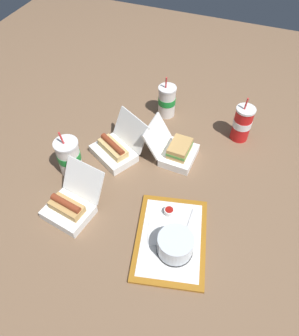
{
  "coord_description": "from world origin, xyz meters",
  "views": [
    {
      "loc": [
        0.86,
        0.29,
        1.1
      ],
      "look_at": [
        0.01,
        -0.04,
        0.05
      ],
      "focal_mm": 35.0,
      "sensor_mm": 36.0,
      "label": 1
    }
  ],
  "objects_px": {
    "clamshell_hotdog_back": "(70,207)",
    "soda_cup_left": "(167,101)",
    "clamshell_sandwich_center": "(177,151)",
    "plastic_fork": "(191,220)",
    "cake_container": "(175,245)",
    "ketchup_cup": "(169,211)",
    "food_tray": "(171,239)",
    "clamshell_hotdog_corner": "(116,149)",
    "soda_cup_front": "(69,157)",
    "soda_cup_center": "(242,123)"
  },
  "relations": [
    {
      "from": "plastic_fork",
      "to": "clamshell_hotdog_back",
      "type": "relative_size",
      "value": 0.45
    },
    {
      "from": "cake_container",
      "to": "ketchup_cup",
      "type": "height_order",
      "value": "cake_container"
    },
    {
      "from": "soda_cup_left",
      "to": "soda_cup_center",
      "type": "distance_m",
      "value": 0.39
    },
    {
      "from": "clamshell_hotdog_back",
      "to": "soda_cup_center",
      "type": "height_order",
      "value": "soda_cup_center"
    },
    {
      "from": "clamshell_hotdog_back",
      "to": "food_tray",
      "type": "bearing_deg",
      "value": 93.91
    },
    {
      "from": "clamshell_hotdog_back",
      "to": "soda_cup_left",
      "type": "height_order",
      "value": "soda_cup_left"
    },
    {
      "from": "clamshell_hotdog_back",
      "to": "soda_cup_left",
      "type": "xyz_separation_m",
      "value": [
        -0.71,
        0.15,
        0.04
      ]
    },
    {
      "from": "soda_cup_left",
      "to": "clamshell_hotdog_back",
      "type": "bearing_deg",
      "value": -11.88
    },
    {
      "from": "food_tray",
      "to": "soda_cup_left",
      "type": "distance_m",
      "value": 0.74
    },
    {
      "from": "clamshell_sandwich_center",
      "to": "food_tray",
      "type": "bearing_deg",
      "value": 15.41
    },
    {
      "from": "ketchup_cup",
      "to": "soda_cup_front",
      "type": "relative_size",
      "value": 0.17
    },
    {
      "from": "cake_container",
      "to": "soda_cup_center",
      "type": "xyz_separation_m",
      "value": [
        -0.69,
        0.1,
        0.04
      ]
    },
    {
      "from": "food_tray",
      "to": "soda_cup_center",
      "type": "distance_m",
      "value": 0.66
    },
    {
      "from": "cake_container",
      "to": "soda_cup_front",
      "type": "height_order",
      "value": "soda_cup_front"
    },
    {
      "from": "plastic_fork",
      "to": "clamshell_hotdog_corner",
      "type": "xyz_separation_m",
      "value": [
        -0.22,
        -0.42,
        0.02
      ]
    },
    {
      "from": "cake_container",
      "to": "ketchup_cup",
      "type": "distance_m",
      "value": 0.16
    },
    {
      "from": "clamshell_sandwich_center",
      "to": "soda_cup_center",
      "type": "height_order",
      "value": "soda_cup_center"
    },
    {
      "from": "plastic_fork",
      "to": "soda_cup_left",
      "type": "relative_size",
      "value": 0.49
    },
    {
      "from": "food_tray",
      "to": "cake_container",
      "type": "relative_size",
      "value": 3.2
    },
    {
      "from": "food_tray",
      "to": "clamshell_hotdog_back",
      "type": "xyz_separation_m",
      "value": [
        0.03,
        -0.41,
        0.03
      ]
    },
    {
      "from": "ketchup_cup",
      "to": "plastic_fork",
      "type": "distance_m",
      "value": 0.09
    },
    {
      "from": "soda_cup_left",
      "to": "food_tray",
      "type": "bearing_deg",
      "value": 20.66
    },
    {
      "from": "clamshell_sandwich_center",
      "to": "soda_cup_left",
      "type": "xyz_separation_m",
      "value": [
        -0.28,
        -0.15,
        0.04
      ]
    },
    {
      "from": "food_tray",
      "to": "clamshell_hotdog_corner",
      "type": "xyz_separation_m",
      "value": [
        -0.32,
        -0.38,
        0.03
      ]
    },
    {
      "from": "clamshell_hotdog_corner",
      "to": "clamshell_sandwich_center",
      "type": "bearing_deg",
      "value": 108.02
    },
    {
      "from": "clamshell_hotdog_corner",
      "to": "clamshell_sandwich_center",
      "type": "relative_size",
      "value": 1.23
    },
    {
      "from": "soda_cup_left",
      "to": "soda_cup_front",
      "type": "relative_size",
      "value": 0.96
    },
    {
      "from": "cake_container",
      "to": "clamshell_hotdog_back",
      "type": "height_order",
      "value": "clamshell_hotdog_back"
    },
    {
      "from": "plastic_fork",
      "to": "clamshell_sandwich_center",
      "type": "relative_size",
      "value": 0.49
    },
    {
      "from": "clamshell_sandwich_center",
      "to": "soda_cup_left",
      "type": "height_order",
      "value": "soda_cup_left"
    },
    {
      "from": "soda_cup_center",
      "to": "ketchup_cup",
      "type": "bearing_deg",
      "value": -17.4
    },
    {
      "from": "cake_container",
      "to": "soda_cup_center",
      "type": "bearing_deg",
      "value": 171.83
    },
    {
      "from": "soda_cup_center",
      "to": "clamshell_sandwich_center",
      "type": "bearing_deg",
      "value": -45.24
    },
    {
      "from": "clamshell_hotdog_back",
      "to": "clamshell_sandwich_center",
      "type": "bearing_deg",
      "value": 145.81
    },
    {
      "from": "soda_cup_center",
      "to": "plastic_fork",
      "type": "bearing_deg",
      "value": -8.35
    },
    {
      "from": "plastic_fork",
      "to": "clamshell_sandwich_center",
      "type": "xyz_separation_m",
      "value": [
        -0.31,
        -0.16,
        0.03
      ]
    },
    {
      "from": "food_tray",
      "to": "soda_cup_front",
      "type": "distance_m",
      "value": 0.55
    },
    {
      "from": "plastic_fork",
      "to": "clamshell_hotdog_corner",
      "type": "bearing_deg",
      "value": -118.57
    },
    {
      "from": "clamshell_sandwich_center",
      "to": "soda_cup_left",
      "type": "distance_m",
      "value": 0.32
    },
    {
      "from": "soda_cup_left",
      "to": "soda_cup_center",
      "type": "xyz_separation_m",
      "value": [
        0.04,
        0.39,
        0.01
      ]
    },
    {
      "from": "clamshell_hotdog_back",
      "to": "soda_cup_front",
      "type": "height_order",
      "value": "soda_cup_front"
    },
    {
      "from": "ketchup_cup",
      "to": "soda_cup_left",
      "type": "relative_size",
      "value": 0.18
    },
    {
      "from": "food_tray",
      "to": "ketchup_cup",
      "type": "bearing_deg",
      "value": -157.06
    },
    {
      "from": "clamshell_sandwich_center",
      "to": "clamshell_hotdog_back",
      "type": "height_order",
      "value": "clamshell_hotdog_back"
    },
    {
      "from": "ketchup_cup",
      "to": "clamshell_hotdog_back",
      "type": "bearing_deg",
      "value": -70.5
    },
    {
      "from": "ketchup_cup",
      "to": "plastic_fork",
      "type": "xyz_separation_m",
      "value": [
        0.0,
        0.09,
        -0.01
      ]
    },
    {
      "from": "cake_container",
      "to": "clamshell_sandwich_center",
      "type": "height_order",
      "value": "clamshell_sandwich_center"
    },
    {
      "from": "cake_container",
      "to": "ketchup_cup",
      "type": "bearing_deg",
      "value": -153.54
    },
    {
      "from": "cake_container",
      "to": "clamshell_hotdog_corner",
      "type": "relative_size",
      "value": 0.48
    },
    {
      "from": "ketchup_cup",
      "to": "soda_cup_front",
      "type": "distance_m",
      "value": 0.48
    }
  ]
}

